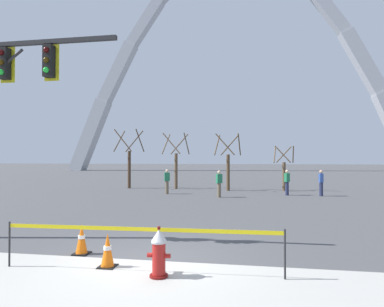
{
  "coord_description": "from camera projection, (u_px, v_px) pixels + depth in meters",
  "views": [
    {
      "loc": [
        2.1,
        -7.07,
        2.33
      ],
      "look_at": [
        0.13,
        5.0,
        2.5
      ],
      "focal_mm": 30.47,
      "sensor_mm": 36.0,
      "label": 1
    }
  ],
  "objects": [
    {
      "name": "tree_center_right",
      "position": [
        284.0,
        171.0,
        23.17
      ],
      "size": [
        1.49,
        1.5,
        3.2
      ],
      "color": "brown",
      "rests_on": "ground"
    },
    {
      "name": "tree_center_left",
      "position": [
        228.0,
        165.0,
        23.28
      ],
      "size": [
        1.88,
        1.89,
        4.06
      ],
      "color": "brown",
      "rests_on": "ground"
    },
    {
      "name": "tree_left_mid",
      "position": [
        176.0,
        164.0,
        24.72
      ],
      "size": [
        1.94,
        1.96,
        4.22
      ],
      "color": "brown",
      "rests_on": "ground"
    },
    {
      "name": "tree_far_left",
      "position": [
        129.0,
        162.0,
        25.15
      ],
      "size": [
        2.08,
        2.09,
        4.53
      ],
      "color": "#473323",
      "rests_on": "ground"
    },
    {
      "name": "pedestrian_near_trees",
      "position": [
        167.0,
        181.0,
        21.17
      ],
      "size": [
        0.39,
        0.32,
        1.59
      ],
      "color": "brown",
      "rests_on": "ground"
    },
    {
      "name": "pedestrian_walking_left",
      "position": [
        287.0,
        182.0,
        20.34
      ],
      "size": [
        0.38,
        0.39,
        1.59
      ],
      "color": "#232847",
      "rests_on": "ground"
    },
    {
      "name": "pedestrian_walking_right",
      "position": [
        219.0,
        183.0,
        19.32
      ],
      "size": [
        0.39,
        0.36,
        1.59
      ],
      "color": "brown",
      "rests_on": "ground"
    },
    {
      "name": "traffic_cone_mid_sidewalk",
      "position": [
        82.0,
        239.0,
        7.89
      ],
      "size": [
        0.36,
        0.36,
        0.73
      ],
      "color": "black",
      "rests_on": "ground"
    },
    {
      "name": "caution_tape_barrier",
      "position": [
        140.0,
        240.0,
        6.6
      ],
      "size": [
        5.78,
        0.23,
        0.96
      ],
      "color": "#232326",
      "rests_on": "ground"
    },
    {
      "name": "monument_arch",
      "position": [
        233.0,
        69.0,
        57.43
      ],
      "size": [
        61.25,
        2.43,
        40.16
      ],
      "color": "#B2B5BC",
      "rests_on": "ground"
    },
    {
      "name": "pedestrian_standing_center",
      "position": [
        321.0,
        183.0,
        19.93
      ],
      "size": [
        0.22,
        0.35,
        1.59
      ],
      "color": "#232847",
      "rests_on": "ground"
    },
    {
      "name": "traffic_cone_by_hydrant",
      "position": [
        108.0,
        250.0,
        6.93
      ],
      "size": [
        0.36,
        0.36,
        0.73
      ],
      "color": "black",
      "rests_on": "ground"
    },
    {
      "name": "fire_hydrant",
      "position": [
        159.0,
        253.0,
        6.37
      ],
      "size": [
        0.46,
        0.48,
        0.99
      ],
      "color": "#5E0F0D",
      "rests_on": "ground"
    },
    {
      "name": "ground_plane",
      "position": [
        150.0,
        262.0,
        7.29
      ],
      "size": [
        240.0,
        240.0,
        0.0
      ],
      "primitive_type": "plane",
      "color": "#474749"
    }
  ]
}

